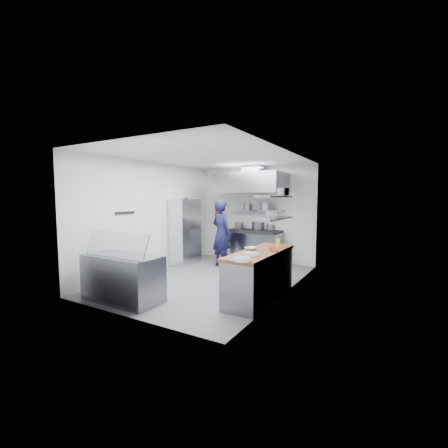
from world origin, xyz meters
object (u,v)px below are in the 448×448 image
Objects in this scene: gas_range at (253,248)px; wire_rack at (185,232)px; display_case at (123,278)px; chef at (221,234)px.

wire_rack is at bearing -147.01° from gas_range.
gas_range is 1.07× the size of display_case.
wire_rack is at bearing 106.08° from display_case.
gas_range is at bearing 32.99° from wire_rack.
gas_range reaches higher than display_case.
chef is at bearing -122.57° from gas_range.
display_case is (-0.75, -4.10, -0.03)m from gas_range.
chef is 0.99× the size of wire_rack.
wire_rack is at bearing 28.41° from chef.
chef is at bearing 86.41° from display_case.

